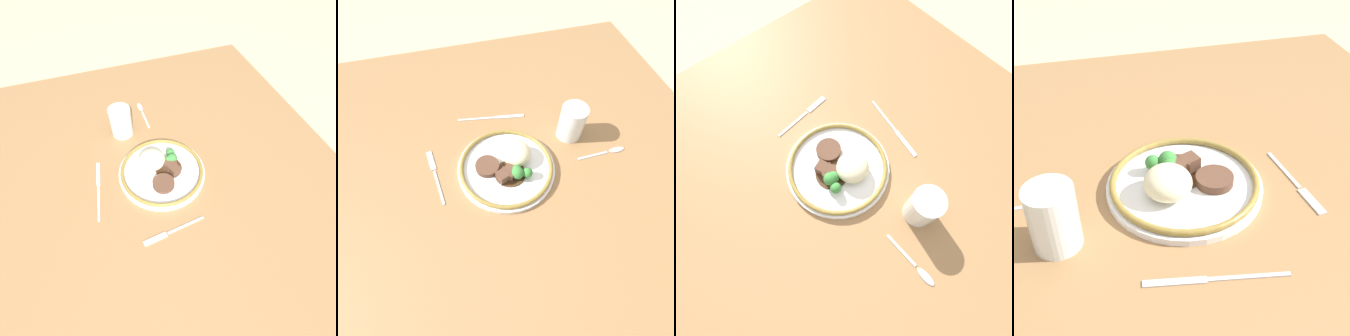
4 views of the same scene
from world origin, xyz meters
The scene contains 7 objects.
ground_plane centered at (0.00, 0.00, 0.00)m, with size 8.00×8.00×0.00m, color tan.
dining_table centered at (0.00, 0.00, 0.02)m, with size 1.24×1.23×0.03m.
plate centered at (-0.03, -0.02, 0.05)m, with size 0.28×0.28×0.07m.
juice_glass centered at (0.19, 0.06, 0.08)m, with size 0.08×0.08×0.11m.
fork centered at (-0.23, 0.03, 0.04)m, with size 0.03×0.18×0.00m.
knife centered at (-0.02, 0.18, 0.04)m, with size 0.21×0.04×0.00m.
spoon centered at (0.28, -0.04, 0.04)m, with size 0.15×0.02×0.01m.
Camera 3 is at (0.18, -0.19, 0.69)m, focal length 28.00 mm.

